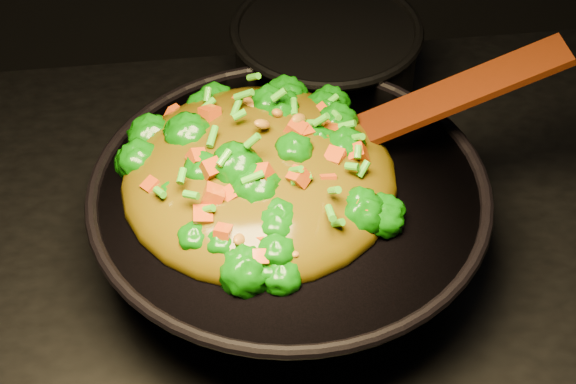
{
  "coord_description": "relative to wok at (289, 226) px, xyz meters",
  "views": [
    {
      "loc": [
        -0.17,
        -0.57,
        1.65
      ],
      "look_at": [
        -0.09,
        0.07,
        1.0
      ],
      "focal_mm": 55.0,
      "sensor_mm": 36.0,
      "label": 1
    }
  ],
  "objects": [
    {
      "name": "stir_fry",
      "position": [
        -0.03,
        0.01,
        0.1
      ],
      "size": [
        0.29,
        0.29,
        0.1
      ],
      "primitive_type": null,
      "rotation": [
        0.0,
        0.0,
        -0.03
      ],
      "color": "#0D6006",
      "rests_on": "wok"
    },
    {
      "name": "spatula",
      "position": [
        0.15,
        0.05,
        0.11
      ],
      "size": [
        0.29,
        0.05,
        0.12
      ],
      "primitive_type": "cube",
      "rotation": [
        0.0,
        -0.38,
        0.03
      ],
      "color": "#3A1408",
      "rests_on": "wok"
    },
    {
      "name": "wok",
      "position": [
        0.0,
        0.0,
        0.0
      ],
      "size": [
        0.5,
        0.5,
        0.11
      ],
      "primitive_type": null,
      "rotation": [
        0.0,
        0.0,
        -0.31
      ],
      "color": "black",
      "rests_on": "stovetop"
    },
    {
      "name": "back_pot",
      "position": [
        0.08,
        0.26,
        0.01
      ],
      "size": [
        0.24,
        0.24,
        0.13
      ],
      "primitive_type": "cylinder",
      "rotation": [
        0.0,
        0.0,
        0.07
      ],
      "color": "black",
      "rests_on": "stovetop"
    }
  ]
}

